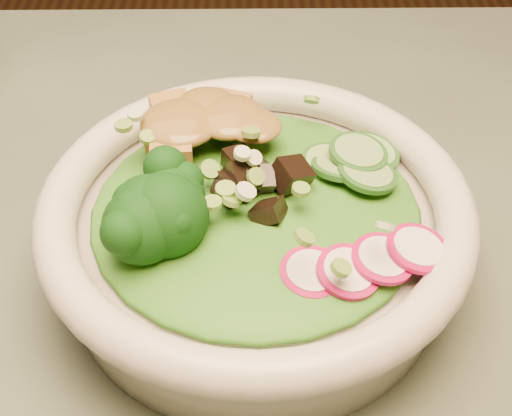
{
  "coord_description": "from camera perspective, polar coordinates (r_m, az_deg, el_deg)",
  "views": [
    {
      "loc": [
        0.12,
        -0.31,
        1.12
      ],
      "look_at": [
        0.12,
        0.02,
        0.81
      ],
      "focal_mm": 50.0,
      "sensor_mm": 36.0,
      "label": 1
    }
  ],
  "objects": [
    {
      "name": "peanut_sauce",
      "position": [
        0.48,
        -4.36,
        6.82
      ],
      "size": [
        0.07,
        0.06,
        0.02
      ],
      "primitive_type": "ellipsoid",
      "color": "brown",
      "rests_on": "tofu_cubes"
    },
    {
      "name": "mushroom_heap",
      "position": [
        0.45,
        -0.92,
        2.35
      ],
      "size": [
        0.1,
        0.1,
        0.04
      ],
      "primitive_type": null,
      "rotation": [
        0.0,
        0.0,
        0.42
      ],
      "color": "black",
      "rests_on": "salad_bowl"
    },
    {
      "name": "cucumber_slices",
      "position": [
        0.48,
        6.75,
        4.3
      ],
      "size": [
        0.1,
        0.1,
        0.04
      ],
      "primitive_type": null,
      "rotation": [
        0.0,
        0.0,
        0.42
      ],
      "color": "#74A45B",
      "rests_on": "salad_bowl"
    },
    {
      "name": "radish_slices",
      "position": [
        0.41,
        5.86,
        -4.62
      ],
      "size": [
        0.12,
        0.08,
        0.02
      ],
      "primitive_type": null,
      "rotation": [
        0.0,
        0.0,
        0.42
      ],
      "color": "#A60C4D",
      "rests_on": "salad_bowl"
    },
    {
      "name": "lettuce_bed",
      "position": [
        0.45,
        0.0,
        0.09
      ],
      "size": [
        0.21,
        0.21,
        0.02
      ],
      "primitive_type": "ellipsoid",
      "color": "#1F6515",
      "rests_on": "salad_bowl"
    },
    {
      "name": "scallion_garnish",
      "position": [
        0.44,
        0.0,
        2.5
      ],
      "size": [
        0.2,
        0.2,
        0.02
      ],
      "primitive_type": null,
      "color": "olive",
      "rests_on": "salad_bowl"
    },
    {
      "name": "salad_bowl",
      "position": [
        0.47,
        0.0,
        -1.81
      ],
      "size": [
        0.28,
        0.28,
        0.08
      ],
      "rotation": [
        0.0,
        0.0,
        0.42
      ],
      "color": "beige",
      "rests_on": "dining_table"
    },
    {
      "name": "broccoli_florets",
      "position": [
        0.42,
        -7.11,
        -1.91
      ],
      "size": [
        0.11,
        0.1,
        0.05
      ],
      "primitive_type": null,
      "rotation": [
        0.0,
        0.0,
        0.42
      ],
      "color": "black",
      "rests_on": "salad_bowl"
    },
    {
      "name": "dining_table",
      "position": [
        0.59,
        -12.44,
        -13.84
      ],
      "size": [
        1.2,
        0.8,
        0.75
      ],
      "color": "black",
      "rests_on": "ground"
    },
    {
      "name": "tofu_cubes",
      "position": [
        0.49,
        -4.28,
        5.55
      ],
      "size": [
        0.11,
        0.09,
        0.04
      ],
      "primitive_type": null,
      "rotation": [
        0.0,
        0.0,
        0.42
      ],
      "color": "olive",
      "rests_on": "salad_bowl"
    }
  ]
}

